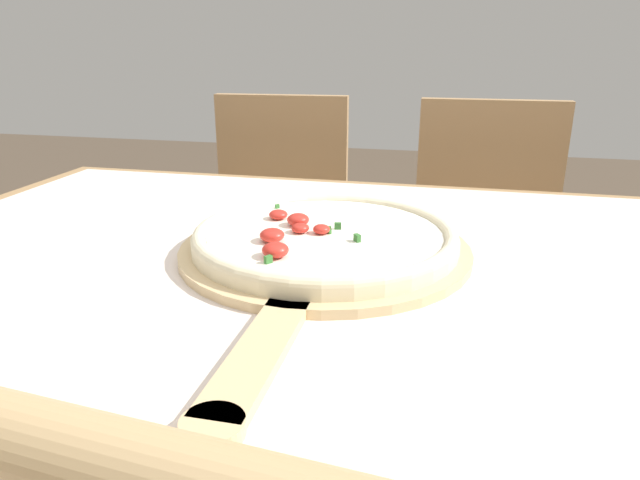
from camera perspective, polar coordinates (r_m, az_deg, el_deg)
The scene contains 6 objects.
dining_table at distance 0.77m, azimuth -4.87°, elevation -10.70°, with size 1.22×1.01×0.77m.
towel_cloth at distance 0.73m, azimuth -5.12°, elevation -3.07°, with size 1.14×0.93×0.00m.
pizza_peel at distance 0.75m, azimuth 0.14°, elevation -1.53°, with size 0.39×0.60×0.01m.
pizza at distance 0.76m, azimuth 0.45°, elevation 0.37°, with size 0.35×0.35×0.04m.
chair_left at distance 1.64m, azimuth -4.37°, elevation 0.77°, with size 0.42×0.42×0.90m.
chair_right at distance 1.58m, azimuth 16.06°, elevation -0.76°, with size 0.41×0.41×0.90m.
Camera 1 is at (0.21, -0.64, 1.05)m, focal length 32.00 mm.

